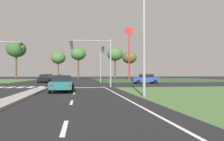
{
  "coord_description": "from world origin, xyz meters",
  "views": [
    {
      "loc": [
        3.93,
        -3.41,
        1.58
      ],
      "look_at": [
        9.22,
        33.62,
        2.14
      ],
      "focal_mm": 36.57,
      "sensor_mm": 36.0,
      "label": 1
    }
  ],
  "objects": [
    {
      "name": "treeline_third",
      "position": [
        -2.39,
        66.64,
        6.38
      ],
      "size": [
        4.26,
        4.26,
        8.22
      ],
      "color": "#423323",
      "rests_on": "ground"
    },
    {
      "name": "crosswalk_bar_seventh",
      "position": [
        0.5,
        24.8,
        0.01
      ],
      "size": [
        0.7,
        2.8,
        0.01
      ],
      "primitive_type": "cube",
      "color": "silver",
      "rests_on": "ground"
    },
    {
      "name": "median_island_far",
      "position": [
        0.0,
        55.0,
        0.07
      ],
      "size": [
        1.2,
        36.0,
        0.14
      ],
      "primitive_type": "cube",
      "color": "gray",
      "rests_on": "ground"
    },
    {
      "name": "edge_line_right",
      "position": [
        6.85,
        12.0,
        0.01
      ],
      "size": [
        0.14,
        24.0,
        0.01
      ],
      "primitive_type": "cube",
      "color": "silver",
      "rests_on": "ground"
    },
    {
      "name": "car_black_third",
      "position": [
        -2.19,
        38.45,
        0.77
      ],
      "size": [
        2.04,
        4.3,
        1.51
      ],
      "rotation": [
        0.0,
        0.0,
        3.14
      ],
      "color": "black",
      "rests_on": "ground"
    },
    {
      "name": "lane_dash_second",
      "position": [
        3.5,
        9.41,
        0.01
      ],
      "size": [
        0.14,
        2.0,
        0.01
      ],
      "primitive_type": "cube",
      "color": "silver",
      "rests_on": "ground"
    },
    {
      "name": "crosswalk_bar_third",
      "position": [
        -4.1,
        24.8,
        0.01
      ],
      "size": [
        0.7,
        2.8,
        0.01
      ],
      "primitive_type": "cube",
      "color": "silver",
      "rests_on": "ground"
    },
    {
      "name": "traffic_signal_far_right",
      "position": [
        7.6,
        34.83,
        4.25
      ],
      "size": [
        0.32,
        5.1,
        6.17
      ],
      "color": "gray",
      "rests_on": "ground"
    },
    {
      "name": "car_grey_fourth",
      "position": [
        -2.4,
        44.0,
        0.79
      ],
      "size": [
        2.08,
        4.39,
        1.55
      ],
      "rotation": [
        0.0,
        0.0,
        3.14
      ],
      "color": "slate",
      "rests_on": "ground"
    },
    {
      "name": "car_blue_second",
      "position": [
        14.51,
        32.28,
        0.79
      ],
      "size": [
        4.34,
        2.03,
        1.54
      ],
      "rotation": [
        0.0,
        0.0,
        1.57
      ],
      "color": "navy",
      "rests_on": "ground"
    },
    {
      "name": "pedestrian_at_median",
      "position": [
        0.09,
        43.41,
        1.18
      ],
      "size": [
        0.34,
        0.34,
        1.71
      ],
      "rotation": [
        0.0,
        0.0,
        1.06
      ],
      "color": "maroon",
      "rests_on": "median_island_far"
    },
    {
      "name": "crosswalk_bar_fifth",
      "position": [
        -1.8,
        24.8,
        0.01
      ],
      "size": [
        0.7,
        2.8,
        0.01
      ],
      "primitive_type": "cube",
      "color": "silver",
      "rests_on": "ground"
    },
    {
      "name": "crosswalk_bar_sixth",
      "position": [
        -0.65,
        24.8,
        0.01
      ],
      "size": [
        0.7,
        2.8,
        0.01
      ],
      "primitive_type": "cube",
      "color": "silver",
      "rests_on": "ground"
    },
    {
      "name": "treeline_sixth",
      "position": [
        14.24,
        62.42,
        7.27
      ],
      "size": [
        4.52,
        4.52,
        9.26
      ],
      "color": "#423323",
      "rests_on": "ground"
    },
    {
      "name": "street_lamp_near",
      "position": [
        8.55,
        11.94,
        4.75
      ],
      "size": [
        1.9,
        0.84,
        8.49
      ],
      "color": "gray",
      "rests_on": "ground"
    },
    {
      "name": "lane_dash_third",
      "position": [
        3.5,
        15.41,
        0.01
      ],
      "size": [
        0.14,
        2.0,
        0.01
      ],
      "primitive_type": "cube",
      "color": "silver",
      "rests_on": "ground"
    },
    {
      "name": "treeline_fifth",
      "position": [
        19.33,
        65.92,
        6.64
      ],
      "size": [
        4.46,
        4.46,
        8.57
      ],
      "color": "#423323",
      "rests_on": "ground"
    },
    {
      "name": "fastfood_pole_sign",
      "position": [
        16.02,
        51.49,
        9.36
      ],
      "size": [
        1.8,
        0.4,
        12.98
      ],
      "color": "red",
      "rests_on": "ground"
    },
    {
      "name": "median_island_near",
      "position": [
        0.0,
        11.0,
        0.07
      ],
      "size": [
        1.2,
        22.0,
        0.14
      ],
      "primitive_type": "cube",
      "color": "gray",
      "rests_on": "ground"
    },
    {
      "name": "car_teal_near",
      "position": [
        2.43,
        16.89,
        0.75
      ],
      "size": [
        2.01,
        4.3,
        1.46
      ],
      "color": "#19565B",
      "rests_on": "ground"
    },
    {
      "name": "ground_plane",
      "position": [
        0.0,
        30.0,
        0.0
      ],
      "size": [
        200.0,
        200.0,
        0.0
      ],
      "primitive_type": "plane",
      "color": "black"
    },
    {
      "name": "treeline_fourth",
      "position": [
        3.6,
        62.9,
        7.29
      ],
      "size": [
        4.28,
        4.28,
        9.18
      ],
      "color": "#423323",
      "rests_on": "ground"
    },
    {
      "name": "crosswalk_bar_second",
      "position": [
        -5.25,
        24.8,
        0.01
      ],
      "size": [
        0.7,
        2.8,
        0.01
      ],
      "primitive_type": "cube",
      "color": "silver",
      "rests_on": "ground"
    },
    {
      "name": "grass_verge_far_right",
      "position": [
        25.5,
        54.5,
        0.0
      ],
      "size": [
        35.0,
        35.0,
        0.01
      ],
      "primitive_type": "cube",
      "color": "#2D4C28",
      "rests_on": "ground"
    },
    {
      "name": "treeline_second",
      "position": [
        -13.36,
        62.48,
        8.35
      ],
      "size": [
        5.25,
        5.25,
        10.64
      ],
      "color": "#423323",
      "rests_on": "ground"
    },
    {
      "name": "lane_dash_near",
      "position": [
        3.5,
        3.41,
        0.01
      ],
      "size": [
        0.14,
        2.0,
        0.01
      ],
      "primitive_type": "cube",
      "color": "silver",
      "rests_on": "ground"
    },
    {
      "name": "traffic_signal_near_right",
      "position": [
        5.84,
        23.4,
        3.96
      ],
      "size": [
        4.91,
        0.32,
        5.73
      ],
      "color": "gray",
      "rests_on": "ground"
    },
    {
      "name": "crosswalk_bar_fourth",
      "position": [
        -2.95,
        24.8,
        0.01
      ],
      "size": [
        0.7,
        2.8,
        0.01
      ],
      "primitive_type": "cube",
      "color": "silver",
      "rests_on": "ground"
    },
    {
      "name": "stop_bar_near",
      "position": [
        3.8,
        23.0,
        0.01
      ],
      "size": [
        6.4,
        0.5,
        0.01
      ],
      "primitive_type": "cube",
      "color": "silver",
      "rests_on": "ground"
    }
  ]
}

